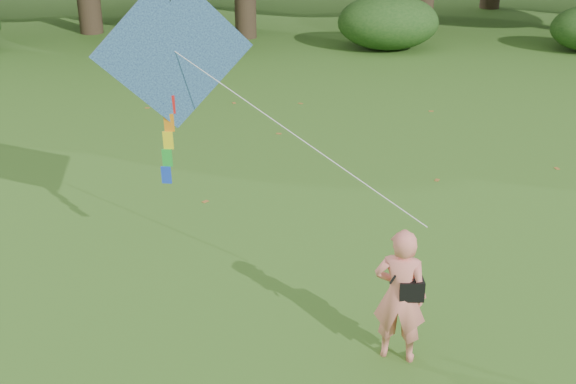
{
  "coord_description": "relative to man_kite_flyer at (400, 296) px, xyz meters",
  "views": [
    {
      "loc": [
        -0.96,
        -7.21,
        5.52
      ],
      "look_at": [
        -0.78,
        2.0,
        1.5
      ],
      "focal_mm": 45.0,
      "sensor_mm": 36.0,
      "label": 1
    }
  ],
  "objects": [
    {
      "name": "shrub_band",
      "position": [
        -1.26,
        17.35,
        -0.03
      ],
      "size": [
        39.15,
        3.22,
        1.88
      ],
      "color": "#264919",
      "rests_on": "ground"
    },
    {
      "name": "fallen_leaves",
      "position": [
        -0.13,
        6.31,
        -0.88
      ],
      "size": [
        9.27,
        14.25,
        0.01
      ],
      "color": "brown",
      "rests_on": "ground"
    },
    {
      "name": "man_kite_flyer",
      "position": [
        0.0,
        0.0,
        0.0
      ],
      "size": [
        0.74,
        0.6,
        1.77
      ],
      "primitive_type": "imported",
      "rotation": [
        0.0,
        0.0,
        2.84
      ],
      "color": "#ED806F",
      "rests_on": "ground"
    },
    {
      "name": "crossbody_bag",
      "position": [
        0.12,
        -0.03,
        0.12
      ],
      "size": [
        0.43,
        0.2,
        0.71
      ],
      "color": "black",
      "rests_on": "ground"
    },
    {
      "name": "ground",
      "position": [
        -0.54,
        -0.25,
        -0.88
      ],
      "size": [
        100.0,
        100.0,
        0.0
      ],
      "primitive_type": "plane",
      "color": "#265114",
      "rests_on": "ground"
    },
    {
      "name": "flying_kite",
      "position": [
        -2.82,
        2.02,
        2.49
      ],
      "size": [
        4.12,
        2.46,
        3.0
      ],
      "color": "#2732AB",
      "rests_on": "ground"
    }
  ]
}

